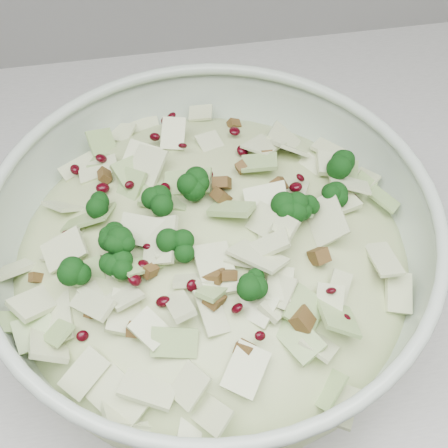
# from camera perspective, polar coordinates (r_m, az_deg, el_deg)

# --- Properties ---
(mixing_bowl) EXTENTS (0.42, 0.42, 0.14)m
(mixing_bowl) POSITION_cam_1_polar(r_m,az_deg,el_deg) (0.50, -1.10, -3.58)
(mixing_bowl) COLOR #B3C4B2
(mixing_bowl) RESTS_ON counter
(salad) EXTENTS (0.39, 0.39, 0.14)m
(salad) POSITION_cam_1_polar(r_m,az_deg,el_deg) (0.48, -1.14, -2.12)
(salad) COLOR #C4D692
(salad) RESTS_ON mixing_bowl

